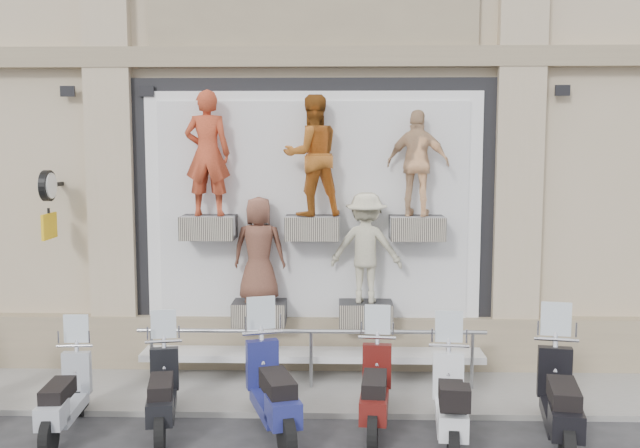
# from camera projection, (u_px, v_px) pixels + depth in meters

# --- Properties ---
(sidewalk) EXTENTS (16.00, 2.20, 0.08)m
(sidewalk) POSITION_uv_depth(u_px,v_px,m) (311.00, 387.00, 10.36)
(sidewalk) COLOR gray
(sidewalk) RESTS_ON ground
(building) EXTENTS (14.00, 8.60, 12.00)m
(building) POSITION_uv_depth(u_px,v_px,m) (320.00, 24.00, 14.55)
(building) COLOR tan
(building) RESTS_ON ground
(shop_vitrine) EXTENTS (5.60, 0.93, 4.30)m
(shop_vitrine) POSITION_uv_depth(u_px,v_px,m) (315.00, 220.00, 10.73)
(shop_vitrine) COLOR black
(shop_vitrine) RESTS_ON ground
(guard_rail) EXTENTS (5.06, 0.10, 0.93)m
(guard_rail) POSITION_uv_depth(u_px,v_px,m) (311.00, 361.00, 10.21)
(guard_rail) COLOR #9EA0A5
(guard_rail) RESTS_ON ground
(clock_sign_bracket) EXTENTS (0.10, 0.80, 1.02)m
(clock_sign_bracket) POSITION_uv_depth(u_px,v_px,m) (48.00, 196.00, 10.51)
(clock_sign_bracket) COLOR black
(clock_sign_bracket) RESTS_ON ground
(scooter_c) EXTENTS (0.61, 1.73, 1.38)m
(scooter_c) POSITION_uv_depth(u_px,v_px,m) (64.00, 381.00, 8.70)
(scooter_c) COLOR #969BA3
(scooter_c) RESTS_ON ground
(scooter_d) EXTENTS (0.82, 1.80, 1.41)m
(scooter_d) POSITION_uv_depth(u_px,v_px,m) (162.00, 376.00, 8.79)
(scooter_d) COLOR black
(scooter_d) RESTS_ON ground
(scooter_e) EXTENTS (1.16, 2.06, 1.60)m
(scooter_e) POSITION_uv_depth(u_px,v_px,m) (272.00, 372.00, 8.66)
(scooter_e) COLOR navy
(scooter_e) RESTS_ON ground
(scooter_f) EXTENTS (0.69, 1.85, 1.47)m
(scooter_f) POSITION_uv_depth(u_px,v_px,m) (375.00, 373.00, 8.83)
(scooter_f) COLOR #4D100D
(scooter_f) RESTS_ON ground
(scooter_g) EXTENTS (0.71, 1.88, 1.49)m
(scooter_g) POSITION_uv_depth(u_px,v_px,m) (451.00, 385.00, 8.39)
(scooter_g) COLOR silver
(scooter_g) RESTS_ON ground
(scooter_h) EXTENTS (0.92, 2.04, 1.60)m
(scooter_h) POSITION_uv_depth(u_px,v_px,m) (561.00, 381.00, 8.35)
(scooter_h) COLOR black
(scooter_h) RESTS_ON ground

